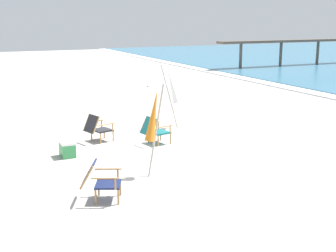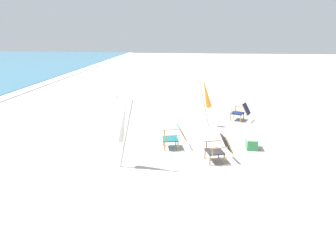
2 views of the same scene
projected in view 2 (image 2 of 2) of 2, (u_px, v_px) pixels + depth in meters
The scene contains 7 objects.
ground_plane at pixel (203, 140), 10.60m from camera, with size 80.00×80.00×0.00m, color #B2AAA0.
beach_chair_mid_center at pixel (220, 148), 8.81m from camera, with size 0.76×0.86×0.80m.
beach_chair_front_right at pixel (241, 111), 12.73m from camera, with size 0.83×0.93×0.78m.
beach_chair_front_left at pixel (175, 136), 9.81m from camera, with size 0.72×0.86×0.78m.
umbrella_furled_orange at pixel (206, 94), 11.68m from camera, with size 0.43×0.62×2.06m.
umbrella_furled_white at pixel (123, 123), 8.08m from camera, with size 0.41×0.63×2.07m.
cooler_box at pixel (252, 143), 9.81m from camera, with size 0.49×0.35×0.40m.
Camera 2 is at (-10.00, 0.29, 3.75)m, focal length 32.00 mm.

